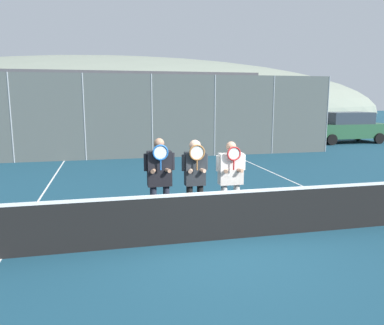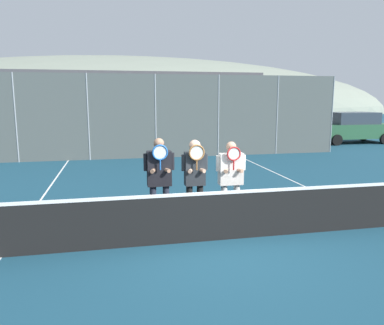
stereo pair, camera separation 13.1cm
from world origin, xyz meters
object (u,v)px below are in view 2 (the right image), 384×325
Objects in this scene: player_center_right at (231,175)px; car_far_left at (70,132)px; car_right_of_center at (352,127)px; car_center at (265,129)px; car_left_of_center at (173,131)px; player_center_left at (195,175)px; player_leftmost at (159,176)px.

car_far_left is (-4.42, 12.09, -0.11)m from player_center_right.
car_right_of_center is at bearing -0.45° from car_far_left.
player_center_right is 13.42m from car_center.
car_far_left reaches higher than car_left_of_center.
player_center_left is 1.03× the size of player_center_right.
car_far_left is 10.25m from car_center.
player_leftmost is 0.41× the size of car_far_left.
car_right_of_center is at bearing 47.21° from player_center_right.
car_left_of_center is 10.33m from car_right_of_center.
car_center is 5.25m from car_right_of_center.
player_center_left is at bearing -178.34° from player_center_right.
car_center is at bearing -0.03° from car_far_left.
player_center_left is at bearing -134.63° from car_right_of_center.
car_far_left reaches higher than player_center_left.
player_center_left is 0.41× the size of car_left_of_center.
player_center_left is 12.22m from car_left_of_center.
player_leftmost is 12.34m from car_left_of_center.
car_left_of_center is at bearing 179.81° from car_center.
player_leftmost is 1.03× the size of player_center_left.
player_center_right is at bearing -132.79° from car_right_of_center.
car_left_of_center is at bearing 0.13° from car_far_left.
car_center is at bearing 178.72° from car_right_of_center.
player_leftmost is at bearing -100.32° from car_left_of_center.
player_center_right is 12.87m from car_far_left.
player_leftmost is at bearing -178.61° from player_center_right.
player_center_right is at bearing 1.39° from player_leftmost.
player_center_right is 16.31m from car_right_of_center.
player_leftmost reaches higher than car_left_of_center.
car_center is (5.83, 12.08, -0.11)m from player_center_right.
player_center_left is 16.84m from car_right_of_center.
car_right_of_center is at bearing -1.28° from car_center.
car_center reaches higher than car_right_of_center.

